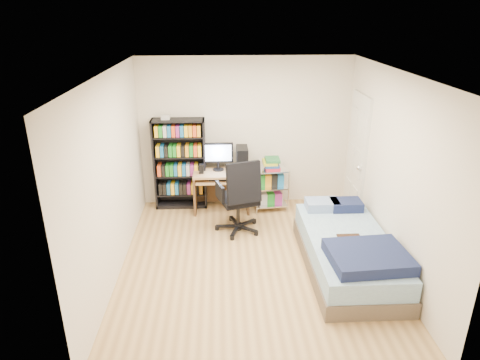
{
  "coord_description": "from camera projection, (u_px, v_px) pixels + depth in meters",
  "views": [
    {
      "loc": [
        -0.42,
        -4.92,
        3.18
      ],
      "look_at": [
        -0.16,
        0.4,
        1.04
      ],
      "focal_mm": 32.0,
      "sensor_mm": 36.0,
      "label": 1
    }
  ],
  "objects": [
    {
      "name": "door",
      "position": [
        357.0,
        158.0,
        6.72
      ],
      "size": [
        0.12,
        0.8,
        2.0
      ],
      "color": "silver",
      "rests_on": "room"
    },
    {
      "name": "media_shelf",
      "position": [
        180.0,
        163.0,
        7.13
      ],
      "size": [
        0.86,
        0.29,
        1.59
      ],
      "color": "black",
      "rests_on": "room"
    },
    {
      "name": "room",
      "position": [
        254.0,
        176.0,
        5.3
      ],
      "size": [
        3.58,
        4.08,
        2.58
      ],
      "color": "tan",
      "rests_on": "ground"
    },
    {
      "name": "bed",
      "position": [
        348.0,
        251.0,
        5.52
      ],
      "size": [
        1.05,
        2.1,
        0.6
      ],
      "color": "brown",
      "rests_on": "room"
    },
    {
      "name": "office_chair",
      "position": [
        239.0,
        209.0,
        6.44
      ],
      "size": [
        0.88,
        0.88,
        1.18
      ],
      "rotation": [
        0.0,
        0.0,
        0.31
      ],
      "color": "black",
      "rests_on": "room"
    },
    {
      "name": "computer_desk",
      "position": [
        227.0,
        174.0,
        7.09
      ],
      "size": [
        0.91,
        0.53,
        1.15
      ],
      "color": "tan",
      "rests_on": "room"
    },
    {
      "name": "wire_cart",
      "position": [
        271.0,
        177.0,
        7.09
      ],
      "size": [
        0.6,
        0.46,
        0.9
      ],
      "rotation": [
        0.0,
        0.0,
        0.11
      ],
      "color": "silver",
      "rests_on": "room"
    }
  ]
}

